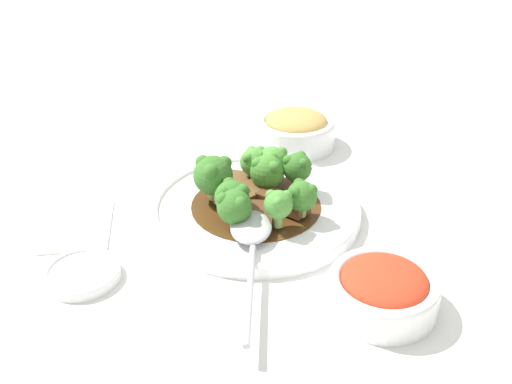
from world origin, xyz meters
TOP-DOWN VIEW (x-y plane):
  - ground_plane at (0.00, 0.00)m, footprint 4.00×4.00m
  - main_plate at (0.00, 0.00)m, footprint 0.26×0.26m
  - beef_strip_0 at (-0.04, -0.03)m, footprint 0.05×0.05m
  - beef_strip_1 at (-0.01, -0.02)m, footprint 0.08×0.08m
  - beef_strip_2 at (0.01, 0.03)m, footprint 0.06×0.07m
  - beef_strip_3 at (0.03, 0.01)m, footprint 0.05×0.04m
  - broccoli_floret_0 at (-0.06, 0.02)m, footprint 0.04×0.04m
  - broccoli_floret_1 at (0.05, -0.02)m, footprint 0.04×0.04m
  - broccoli_floret_2 at (0.03, 0.06)m, footprint 0.04×0.04m
  - broccoli_floret_3 at (0.05, 0.03)m, footprint 0.03×0.03m
  - broccoli_floret_4 at (-0.03, 0.01)m, footprint 0.04×0.04m
  - broccoli_floret_5 at (0.03, -0.03)m, footprint 0.04×0.04m
  - broccoli_floret_6 at (-0.01, -0.05)m, footprint 0.05×0.05m
  - broccoli_floret_7 at (-0.04, 0.05)m, footprint 0.04×0.04m
  - broccoli_floret_8 at (-0.05, -0.01)m, footprint 0.04×0.04m
  - serving_spoon at (0.08, 0.00)m, footprint 0.22×0.05m
  - side_bowl_kimchi at (0.16, 0.14)m, footprint 0.11×0.11m
  - side_bowl_appetizer at (-0.20, 0.04)m, footprint 0.12×0.12m
  - sauce_dish at (0.14, -0.18)m, footprint 0.08×0.08m
  - paper_napkin at (0.05, -0.22)m, footprint 0.12×0.10m

SIDE VIEW (x-z plane):
  - ground_plane at x=0.00m, z-range 0.00..0.00m
  - paper_napkin at x=0.05m, z-range 0.00..0.01m
  - sauce_dish at x=0.14m, z-range 0.00..0.01m
  - main_plate at x=0.00m, z-range 0.00..0.02m
  - beef_strip_0 at x=-0.04m, z-range 0.02..0.03m
  - side_bowl_kimchi at x=0.16m, z-range 0.00..0.05m
  - beef_strip_3 at x=0.03m, z-range 0.02..0.03m
  - serving_spoon at x=0.08m, z-range 0.02..0.03m
  - beef_strip_1 at x=-0.01m, z-range 0.02..0.03m
  - beef_strip_2 at x=0.01m, z-range 0.02..0.03m
  - side_bowl_appetizer at x=-0.20m, z-range 0.00..0.06m
  - broccoli_floret_5 at x=0.03m, z-range 0.02..0.07m
  - broccoli_floret_1 at x=0.05m, z-range 0.02..0.07m
  - broccoli_floret_0 at x=-0.06m, z-range 0.02..0.07m
  - broccoli_floret_2 at x=0.03m, z-range 0.02..0.07m
  - broccoli_floret_4 at x=-0.03m, z-range 0.02..0.07m
  - broccoli_floret_8 at x=-0.05m, z-range 0.02..0.07m
  - broccoli_floret_3 at x=0.05m, z-range 0.03..0.07m
  - broccoli_floret_7 at x=-0.04m, z-range 0.03..0.08m
  - broccoli_floret_6 at x=-0.01m, z-range 0.02..0.08m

